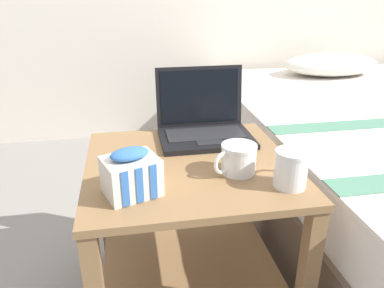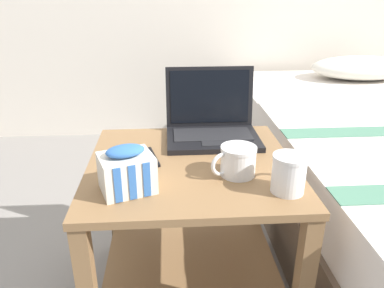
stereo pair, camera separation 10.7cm
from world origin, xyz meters
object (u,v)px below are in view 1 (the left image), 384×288
Objects in this scene: mug_front_left at (291,166)px; snack_bag at (131,174)px; cell_phone at (141,160)px; mug_front_right at (238,157)px; laptop at (204,124)px.

mug_front_left is 0.42m from snack_bag.
snack_bag reaches higher than mug_front_left.
mug_front_right is at bearing -23.83° from cell_phone.
snack_bag reaches higher than mug_front_right.
cell_phone is (-0.27, 0.12, -0.04)m from mug_front_right.
snack_bag is at bearing 175.50° from mug_front_left.
laptop is 2.56× the size of mug_front_left.
laptop is 0.42m from mug_front_left.
laptop is at bearing 111.84° from mug_front_left.
laptop is 0.44m from snack_bag.
laptop is 2.09× the size of cell_phone.
laptop is 0.29m from cell_phone.
cell_phone is at bearing 150.70° from mug_front_left.
mug_front_right is (-0.12, 0.10, -0.01)m from mug_front_left.
laptop is at bearing 53.46° from snack_bag.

